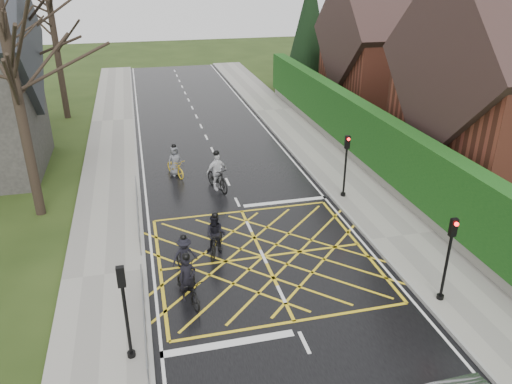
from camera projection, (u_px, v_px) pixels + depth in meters
name	position (u px, v px, depth m)	size (l,w,h in m)	color
ground	(263.00, 257.00, 19.55)	(120.00, 120.00, 0.00)	#203110
road	(263.00, 257.00, 19.55)	(9.00, 80.00, 0.01)	black
sidewalk_right	(402.00, 237.00, 20.81)	(3.00, 80.00, 0.15)	gray
sidewalk_left	(105.00, 276.00, 18.23)	(3.00, 80.00, 0.15)	gray
stone_wall	(377.00, 173.00, 26.36)	(0.50, 38.00, 0.70)	slate
hedge	(380.00, 142.00, 25.62)	(0.90, 38.00, 2.80)	#103B11
house_far	(396.00, 53.00, 36.75)	(9.80, 8.80, 10.30)	brown
conifer	(309.00, 32.00, 42.67)	(4.60, 4.60, 10.00)	black
tree_near	(5.00, 35.00, 19.58)	(9.24, 9.24, 11.44)	black
tree_mid	(13.00, 1.00, 26.11)	(10.08, 10.08, 12.48)	black
tree_far	(51.00, 15.00, 33.91)	(8.40, 8.40, 10.40)	black
railing_south	(144.00, 315.00, 15.14)	(0.05, 5.04, 1.03)	slate
railing_north	(137.00, 207.00, 21.75)	(0.05, 6.04, 1.03)	slate
traffic_light_ne	(345.00, 167.00, 23.65)	(0.24, 0.31, 3.21)	black
traffic_light_se	(447.00, 261.00, 16.25)	(0.24, 0.31, 3.21)	black
traffic_light_sw	(126.00, 314.00, 13.80)	(0.24, 0.31, 3.21)	black
cyclist_rear	(188.00, 286.00, 16.80)	(1.15, 1.99, 1.83)	black
cyclist_back	(216.00, 238.00, 19.51)	(1.17, 1.85, 1.80)	black
cyclist_mid	(185.00, 260.00, 18.24)	(1.09, 1.78, 1.64)	black
cyclist_front	(217.00, 175.00, 24.99)	(1.22, 2.17, 2.09)	black
cyclist_lead	(175.00, 165.00, 26.72)	(1.26, 1.93, 1.77)	gold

